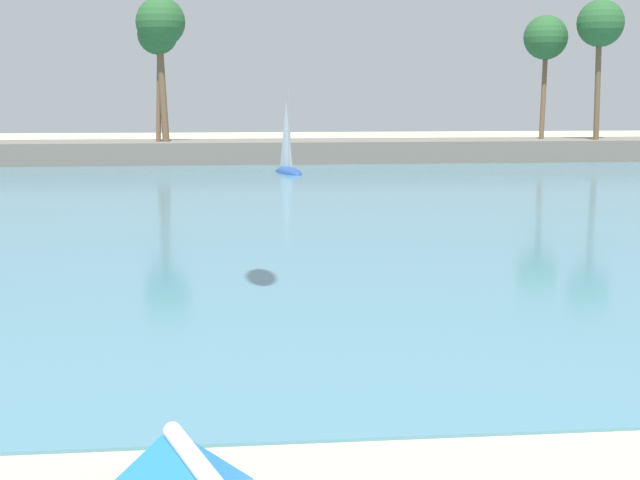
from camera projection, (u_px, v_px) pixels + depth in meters
name	position (u px, v px, depth m)	size (l,w,h in m)	color
sea	(233.00, 174.00, 64.47)	(220.00, 101.03, 0.06)	teal
palm_headland	(209.00, 119.00, 74.09)	(103.01, 6.33, 13.74)	slate
sailboat_mid_bay	(288.00, 165.00, 64.89)	(2.35, 4.60, 6.40)	#234793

